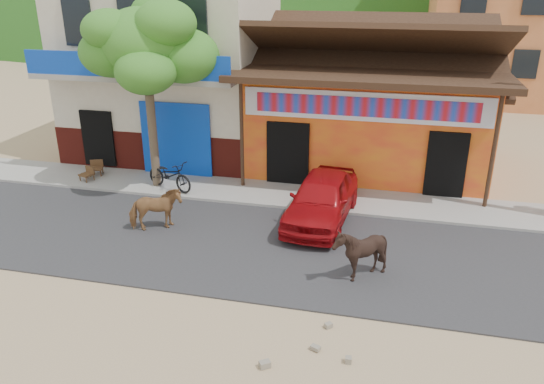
{
  "coord_description": "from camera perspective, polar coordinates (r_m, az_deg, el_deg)",
  "views": [
    {
      "loc": [
        2.89,
        -9.33,
        6.62
      ],
      "look_at": [
        -0.0,
        3.0,
        1.4
      ],
      "focal_mm": 35.0,
      "sensor_mm": 36.0,
      "label": 1
    }
  ],
  "objects": [
    {
      "name": "dance_club",
      "position": [
        19.94,
        10.36,
        8.05
      ],
      "size": [
        8.0,
        6.0,
        3.6
      ],
      "primitive_type": "cube",
      "color": "orange",
      "rests_on": "ground"
    },
    {
      "name": "cafe_chair_right",
      "position": [
        19.37,
        -18.48,
        3.06
      ],
      "size": [
        0.56,
        0.56,
        0.93
      ],
      "primitive_type": null,
      "rotation": [
        0.0,
        0.0,
        0.34
      ],
      "color": "#4E341A",
      "rests_on": "sidewalk"
    },
    {
      "name": "cow_tan",
      "position": [
        14.88,
        -12.43,
        -1.84
      ],
      "size": [
        1.56,
        1.27,
        1.21
      ],
      "primitive_type": "imported",
      "rotation": [
        0.0,
        0.0,
        2.09
      ],
      "color": "olive",
      "rests_on": "road"
    },
    {
      "name": "sidewalk",
      "position": [
        16.92,
        2.34,
        -0.43
      ],
      "size": [
        60.0,
        2.0,
        0.12
      ],
      "primitive_type": "cube",
      "color": "gray",
      "rests_on": "ground"
    },
    {
      "name": "cow_dark",
      "position": [
        12.39,
        9.45,
        -6.45
      ],
      "size": [
        1.23,
        1.1,
        1.32
      ],
      "primitive_type": "imported",
      "rotation": [
        0.0,
        0.0,
        -1.6
      ],
      "color": "black",
      "rests_on": "road"
    },
    {
      "name": "scooter",
      "position": [
        17.45,
        -10.95,
        1.8
      ],
      "size": [
        1.95,
        1.28,
        0.97
      ],
      "primitive_type": "imported",
      "rotation": [
        0.0,
        0.0,
        1.19
      ],
      "color": "black",
      "rests_on": "sidewalk"
    },
    {
      "name": "red_car",
      "position": [
        15.11,
        5.38,
        -0.66
      ],
      "size": [
        1.97,
        4.16,
        1.37
      ],
      "primitive_type": "imported",
      "rotation": [
        0.0,
        0.0,
        -0.09
      ],
      "color": "#A00B10",
      "rests_on": "road"
    },
    {
      "name": "ground",
      "position": [
        11.8,
        -3.38,
        -11.77
      ],
      "size": [
        120.0,
        120.0,
        0.0
      ],
      "primitive_type": "plane",
      "color": "#9E825B",
      "rests_on": "ground"
    },
    {
      "name": "cafe_chair_left",
      "position": [
        18.94,
        -19.41,
        2.39
      ],
      "size": [
        0.51,
        0.51,
        0.86
      ],
      "primitive_type": null,
      "rotation": [
        0.0,
        0.0,
        -0.33
      ],
      "color": "#472B17",
      "rests_on": "sidewalk"
    },
    {
      "name": "cafe_building",
      "position": [
        21.3,
        -10.44,
        13.62
      ],
      "size": [
        7.0,
        6.0,
        7.0
      ],
      "primitive_type": "cube",
      "color": "beige",
      "rests_on": "ground"
    },
    {
      "name": "road",
      "position": [
        13.85,
        -0.46,
        -6.06
      ],
      "size": [
        60.0,
        5.0,
        0.04
      ],
      "primitive_type": "cube",
      "color": "#28282B",
      "rests_on": "ground"
    },
    {
      "name": "tree",
      "position": [
        17.24,
        -13.06,
        10.12
      ],
      "size": [
        3.0,
        3.0,
        6.0
      ],
      "primitive_type": null,
      "color": "#2D721E",
      "rests_on": "sidewalk"
    }
  ]
}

